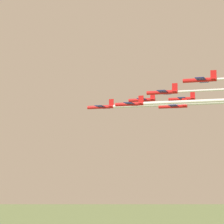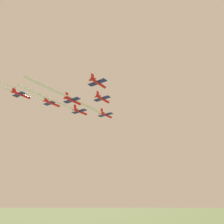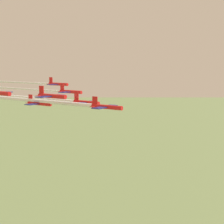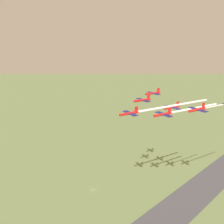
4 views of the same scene
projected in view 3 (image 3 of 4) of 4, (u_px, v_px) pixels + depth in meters
name	position (u px, v px, depth m)	size (l,w,h in m)	color
jet_0	(106.00, 107.00, 94.34)	(10.62, 10.35, 3.62)	red
jet_1	(85.00, 102.00, 109.13)	(10.62, 10.35, 3.62)	red
jet_2	(51.00, 96.00, 94.63)	(10.62, 10.35, 3.62)	red
jet_3	(70.00, 92.00, 123.49)	(10.62, 10.35, 3.62)	red
jet_4	(39.00, 103.00, 109.97)	(10.62, 10.35, 3.62)	red
jet_6	(58.00, 84.00, 137.91)	(10.62, 10.35, 3.62)	red
smoke_trail_0	(34.00, 101.00, 111.03)	(47.96, 22.09, 1.31)	white
smoke_trail_1	(39.00, 99.00, 121.37)	(32.84, 15.34, 1.19)	white
smoke_trail_3	(28.00, 89.00, 136.56)	(35.42, 16.11, 0.70)	white
smoke_trail_6	(15.00, 82.00, 153.08)	(42.59, 19.32, 0.77)	white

